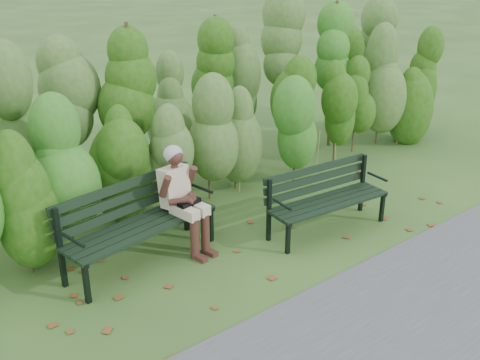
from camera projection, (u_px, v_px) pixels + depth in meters
ground at (259, 249)px, 6.45m from camera, size 80.00×80.00×0.00m
footpath at (423, 348)px, 4.87m from camera, size 60.00×2.50×0.01m
hedge_band at (168, 109)px, 7.31m from camera, size 11.04×1.67×2.42m
leaf_litter at (254, 247)px, 6.49m from camera, size 5.96×2.14×0.01m
bench_left at (135, 217)px, 6.05m from camera, size 1.83×0.84×0.88m
bench_right at (324, 194)px, 6.77m from camera, size 1.60×0.66×0.78m
seated_woman at (182, 192)px, 6.24m from camera, size 0.49×0.71×1.22m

